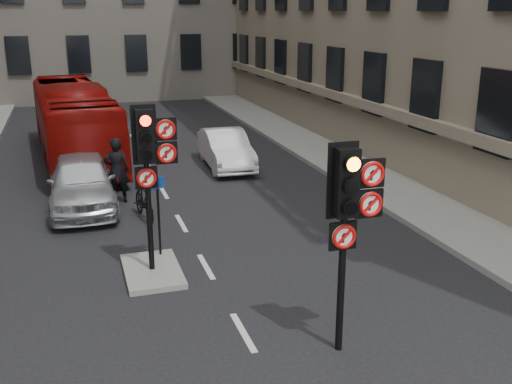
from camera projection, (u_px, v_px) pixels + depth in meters
pavement_right at (356, 166)px, 21.88m from camera, size 3.00×50.00×0.16m
centre_island at (152, 271)px, 13.09m from camera, size 1.20×2.00×0.12m
signal_near at (350, 204)px, 9.47m from camera, size 0.91×0.40×3.58m
signal_far at (150, 153)px, 12.34m from camera, size 0.91×0.40×3.58m
car_silver at (82, 182)px, 17.26m from camera, size 1.89×4.61×1.57m
car_white at (226, 149)px, 21.84m from camera, size 1.59×4.15×1.35m
car_pink at (84, 143)px, 23.11m from camera, size 1.71×4.12×1.19m
bus_red at (74, 122)px, 22.78m from camera, size 3.19×10.53×2.89m
motorcycle at (144, 201)px, 16.38m from camera, size 0.73×1.78×1.04m
motorcyclist at (117, 170)px, 17.70m from camera, size 0.75×0.52×1.97m
info_sign at (158, 205)px, 13.48m from camera, size 0.31×0.14×1.85m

